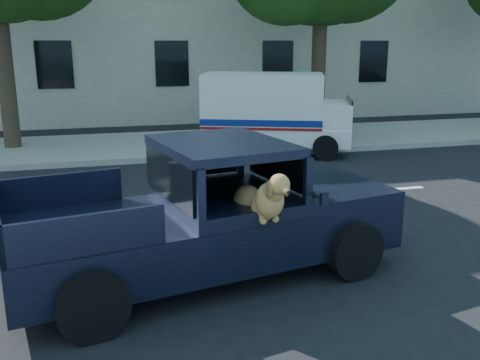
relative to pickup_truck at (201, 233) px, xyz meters
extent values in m
plane|color=black|center=(0.50, -0.31, -0.59)|extent=(120.00, 120.00, 0.00)
cube|color=gray|center=(0.50, 8.89, -0.52)|extent=(60.00, 4.00, 0.15)
cylinder|color=#332619|center=(-3.50, 9.29, 1.61)|extent=(0.44, 0.44, 4.40)
cylinder|color=#332619|center=(5.50, 9.29, 1.61)|extent=(0.44, 0.44, 4.40)
cube|color=beige|center=(3.50, 16.19, 3.91)|extent=(26.00, 6.00, 9.00)
cube|color=black|center=(0.07, 0.04, 0.00)|extent=(5.17, 2.81, 0.62)
cube|color=black|center=(1.78, 0.38, 0.39)|extent=(1.76, 2.13, 0.15)
cube|color=black|center=(0.30, 0.08, 1.10)|extent=(1.79, 2.06, 0.11)
cube|color=black|center=(1.05, 0.23, 0.77)|extent=(0.55, 1.64, 0.53)
cube|color=black|center=(0.57, -0.30, 0.18)|extent=(0.61, 0.61, 0.36)
cube|color=black|center=(1.28, -0.92, 0.61)|extent=(0.10, 0.06, 0.15)
cube|color=silver|center=(3.51, 7.37, -0.08)|extent=(4.29, 3.07, 0.47)
cube|color=silver|center=(3.17, 7.51, 0.85)|extent=(3.59, 2.80, 1.40)
cube|color=silver|center=(4.94, 6.81, 0.48)|extent=(1.41, 1.91, 0.65)
cube|color=navy|center=(2.84, 6.67, 0.34)|extent=(2.96, 1.17, 0.17)
cube|color=#9E0F0F|center=(2.84, 6.67, 0.19)|extent=(2.96, 1.17, 0.07)
camera|label=1|loc=(-1.17, -6.36, 2.37)|focal=40.00mm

